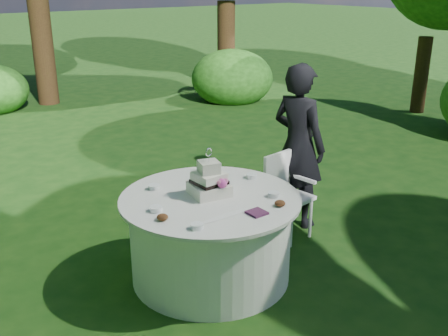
{
  "coord_description": "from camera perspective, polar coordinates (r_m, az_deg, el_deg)",
  "views": [
    {
      "loc": [
        -2.43,
        -3.34,
        2.53
      ],
      "look_at": [
        0.15,
        0.0,
        1.0
      ],
      "focal_mm": 42.0,
      "sensor_mm": 36.0,
      "label": 1
    }
  ],
  "objects": [
    {
      "name": "table",
      "position": [
        4.65,
        -1.47,
        -7.49
      ],
      "size": [
        1.56,
        1.56,
        0.77
      ],
      "color": "white",
      "rests_on": "ground"
    },
    {
      "name": "napkins",
      "position": [
        4.18,
        3.6,
        -4.88
      ],
      "size": [
        0.14,
        0.14,
        0.02
      ],
      "primitive_type": "cube",
      "color": "#4E2142",
      "rests_on": "table"
    },
    {
      "name": "votives",
      "position": [
        4.43,
        -1.78,
        -3.18
      ],
      "size": [
        1.19,
        0.98,
        0.04
      ],
      "color": "white",
      "rests_on": "table"
    },
    {
      "name": "chair",
      "position": [
        5.36,
        6.61,
        -2.27
      ],
      "size": [
        0.44,
        0.43,
        0.87
      ],
      "color": "white",
      "rests_on": "ground"
    },
    {
      "name": "feather_plume",
      "position": [
        4.12,
        0.07,
        -5.26
      ],
      "size": [
        0.48,
        0.07,
        0.01
      ],
      "primitive_type": "ellipsoid",
      "color": "white",
      "rests_on": "table"
    },
    {
      "name": "petal_cups",
      "position": [
        4.18,
        -0.11,
        -4.59
      ],
      "size": [
        0.99,
        0.45,
        0.05
      ],
      "color": "#562D16",
      "rests_on": "table"
    },
    {
      "name": "cake",
      "position": [
        4.49,
        -1.59,
        -1.55
      ],
      "size": [
        0.36,
        0.36,
        0.42
      ],
      "color": "white",
      "rests_on": "table"
    },
    {
      "name": "ground",
      "position": [
        4.84,
        -1.43,
        -11.58
      ],
      "size": [
        80.0,
        80.0,
        0.0
      ],
      "primitive_type": "plane",
      "color": "#13390F",
      "rests_on": "ground"
    },
    {
      "name": "guest",
      "position": [
        5.57,
        8.09,
        2.42
      ],
      "size": [
        0.5,
        0.68,
        1.74
      ],
      "primitive_type": "imported",
      "rotation": [
        0.0,
        0.0,
        1.7
      ],
      "color": "black",
      "rests_on": "ground"
    }
  ]
}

